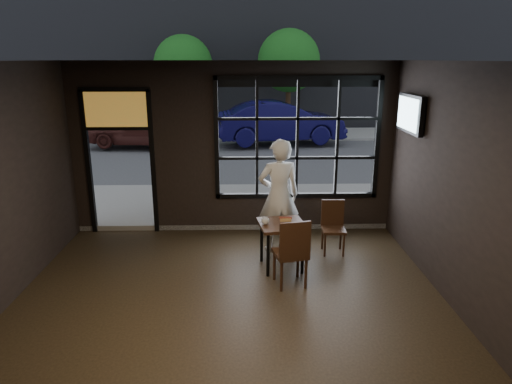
{
  "coord_description": "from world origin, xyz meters",
  "views": [
    {
      "loc": [
        0.23,
        -4.88,
        3.22
      ],
      "look_at": [
        0.4,
        2.2,
        1.15
      ],
      "focal_mm": 32.0,
      "sensor_mm": 36.0,
      "label": 1
    }
  ],
  "objects_px": {
    "chair_near": "(290,251)",
    "man": "(279,196)",
    "navy_car": "(280,122)",
    "cafe_table": "(281,245)"
  },
  "relations": [
    {
      "from": "chair_near",
      "to": "man",
      "type": "relative_size",
      "value": 0.54
    },
    {
      "from": "man",
      "to": "cafe_table",
      "type": "bearing_deg",
      "value": 80.05
    },
    {
      "from": "man",
      "to": "navy_car",
      "type": "height_order",
      "value": "man"
    },
    {
      "from": "navy_car",
      "to": "man",
      "type": "bearing_deg",
      "value": 166.8
    },
    {
      "from": "chair_near",
      "to": "navy_car",
      "type": "height_order",
      "value": "navy_car"
    },
    {
      "from": "chair_near",
      "to": "navy_car",
      "type": "xyz_separation_m",
      "value": [
        0.69,
        11.32,
        0.37
      ]
    },
    {
      "from": "cafe_table",
      "to": "man",
      "type": "height_order",
      "value": "man"
    },
    {
      "from": "cafe_table",
      "to": "chair_near",
      "type": "distance_m",
      "value": 0.6
    },
    {
      "from": "cafe_table",
      "to": "man",
      "type": "bearing_deg",
      "value": 81.52
    },
    {
      "from": "chair_near",
      "to": "man",
      "type": "bearing_deg",
      "value": -98.68
    }
  ]
}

